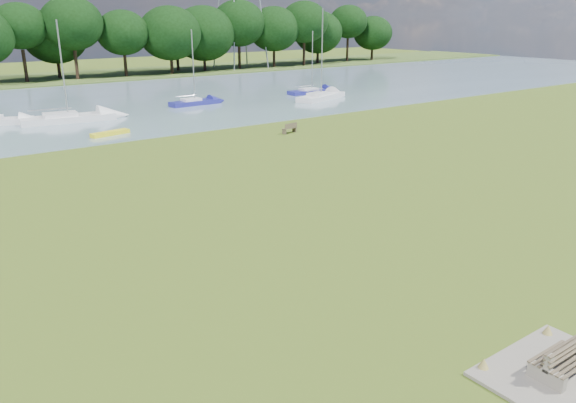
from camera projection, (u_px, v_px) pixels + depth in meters
ground at (271, 228)px, 26.14m from camera, size 220.00×220.00×0.00m
river at (42, 110)px, 58.26m from camera, size 220.00×40.00×0.10m
concrete_pad at (560, 374)px, 15.41m from camera, size 4.20×3.20×0.10m
bench_pair at (562, 361)px, 15.27m from camera, size 1.77×1.05×0.95m
riverbank_bench at (290, 128)px, 46.81m from camera, size 1.45×0.64×0.86m
kayak at (110, 133)px, 45.95m from camera, size 3.33×1.39×0.32m
tree_line at (33, 33)px, 79.33m from camera, size 153.68×9.77×11.82m
sailboat_1 at (321, 95)px, 65.19m from camera, size 7.93×4.57×10.09m
sailboat_2 at (311, 90)px, 70.12m from camera, size 6.44×2.06×7.51m
sailboat_6 at (195, 101)px, 61.26m from camera, size 5.86×1.99×7.91m
sailboat_7 at (67, 116)px, 51.63m from camera, size 8.48×3.24×9.00m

